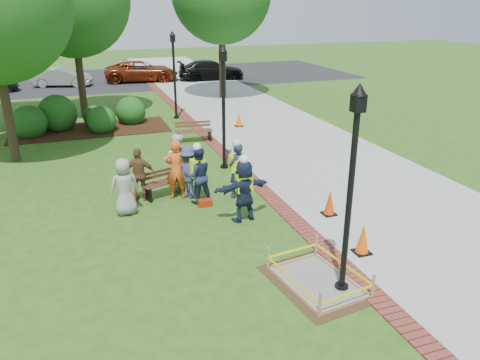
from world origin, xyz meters
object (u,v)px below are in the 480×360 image
object	(u,v)px
lamp_near	(351,177)
hivis_worker_c	(198,173)
bench_near	(165,188)
cone_front	(363,239)
hivis_worker_a	(244,188)
hivis_worker_b	(237,168)
wet_concrete_pad	(318,273)

from	to	relation	value
lamp_near	hivis_worker_c	size ratio (longest dim) A/B	2.33
bench_near	lamp_near	xyz separation A→B (m)	(2.48, -6.19, 2.23)
cone_front	lamp_near	world-z (taller)	lamp_near
hivis_worker_c	hivis_worker_a	bearing A→B (deg)	-61.80
lamp_near	hivis_worker_c	bearing A→B (deg)	107.09
cone_front	hivis_worker_b	size ratio (longest dim) A/B	0.42
cone_front	lamp_near	bearing A→B (deg)	-137.46
hivis_worker_a	hivis_worker_b	distance (m)	1.63
bench_near	hivis_worker_b	world-z (taller)	hivis_worker_b
wet_concrete_pad	hivis_worker_c	distance (m)	5.19
hivis_worker_a	hivis_worker_c	xyz separation A→B (m)	(-0.85, 1.58, -0.01)
cone_front	hivis_worker_c	xyz separation A→B (m)	(-2.86, 4.23, 0.54)
bench_near	hivis_worker_a	xyz separation A→B (m)	(1.69, -2.43, 0.68)
wet_concrete_pad	hivis_worker_a	size ratio (longest dim) A/B	1.35
cone_front	wet_concrete_pad	bearing A→B (deg)	-154.58
wet_concrete_pad	cone_front	size ratio (longest dim) A/B	3.26
bench_near	hivis_worker_b	distance (m)	2.30
wet_concrete_pad	bench_near	world-z (taller)	bench_near
hivis_worker_b	wet_concrete_pad	bearing A→B (deg)	-89.13
wet_concrete_pad	bench_near	xyz separation A→B (m)	(-2.11, 5.83, 0.01)
bench_near	cone_front	distance (m)	6.28
wet_concrete_pad	cone_front	xyz separation A→B (m)	(1.59, 0.75, 0.14)
wet_concrete_pad	hivis_worker_c	world-z (taller)	hivis_worker_c
bench_near	hivis_worker_c	size ratio (longest dim) A/B	0.83
bench_near	lamp_near	distance (m)	7.03
wet_concrete_pad	bench_near	distance (m)	6.20
cone_front	hivis_worker_b	xyz separation A→B (m)	(-1.66, 4.24, 0.54)
lamp_near	bench_near	bearing A→B (deg)	111.83
bench_near	cone_front	world-z (taller)	bench_near
lamp_near	hivis_worker_a	bearing A→B (deg)	101.93
wet_concrete_pad	hivis_worker_c	xyz separation A→B (m)	(-1.27, 4.98, 0.68)
hivis_worker_a	hivis_worker_c	size ratio (longest dim) A/B	1.02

